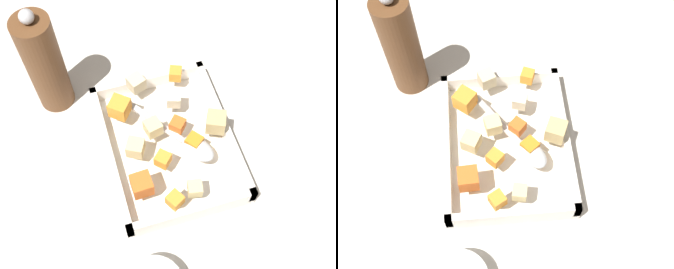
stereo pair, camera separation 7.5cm
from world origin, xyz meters
TOP-DOWN VIEW (x-y plane):
  - ground_plane at (0.00, 0.00)m, footprint 4.00×4.00m
  - baking_dish at (-0.02, -0.01)m, footprint 0.28×0.22m
  - carrot_chunk_heap_top at (-0.14, 0.04)m, footprint 0.03×0.03m
  - carrot_chunk_corner_ne at (-0.03, 0.01)m, footprint 0.03×0.03m
  - carrot_chunk_rim_edge at (0.02, -0.03)m, footprint 0.03×0.03m
  - carrot_chunk_front_center at (0.10, -0.04)m, footprint 0.03×0.03m
  - carrot_chunk_near_spoon at (0.06, -0.08)m, footprint 0.03×0.03m
  - carrot_chunk_mid_right at (0.01, 0.03)m, footprint 0.03×0.03m
  - carrot_chunk_back_center at (-0.09, -0.08)m, footprint 0.05×0.05m
  - potato_chunk_corner_sw at (-0.01, -0.07)m, footprint 0.04×0.04m
  - potato_chunk_far_right at (-0.08, 0.02)m, footprint 0.03×0.03m
  - potato_chunk_corner_se at (-0.04, -0.03)m, footprint 0.03×0.03m
  - potato_chunk_near_right at (-0.14, -0.04)m, footprint 0.04×0.04m
  - potato_chunk_near_left at (0.09, 0.00)m, footprint 0.03×0.03m
  - potato_chunk_heap_side at (-0.02, 0.07)m, footprint 0.04×0.04m
  - serving_spoon at (0.01, 0.02)m, footprint 0.18×0.14m
  - pepper_mill at (-0.19, -0.18)m, footprint 0.07×0.07m

SIDE VIEW (x-z plane):
  - ground_plane at x=0.00m, z-range 0.00..0.00m
  - baking_dish at x=-0.02m, z-range -0.01..0.04m
  - serving_spoon at x=0.01m, z-range 0.05..0.07m
  - carrot_chunk_heap_top at x=-0.14m, z-range 0.05..0.07m
  - potato_chunk_near_left at x=0.09m, z-range 0.05..0.07m
  - carrot_chunk_front_center at x=0.10m, z-range 0.05..0.07m
  - carrot_chunk_rim_edge at x=0.02m, z-range 0.05..0.07m
  - carrot_chunk_corner_ne at x=-0.03m, z-range 0.05..0.07m
  - potato_chunk_far_right at x=-0.08m, z-range 0.05..0.07m
  - carrot_chunk_mid_right at x=0.01m, z-range 0.05..0.07m
  - potato_chunk_corner_se at x=-0.04m, z-range 0.05..0.07m
  - potato_chunk_near_right at x=-0.14m, z-range 0.05..0.07m
  - potato_chunk_corner_sw at x=-0.01m, z-range 0.05..0.07m
  - potato_chunk_heap_side at x=-0.02m, z-range 0.05..0.08m
  - carrot_chunk_back_center at x=-0.09m, z-range 0.05..0.08m
  - carrot_chunk_near_spoon at x=0.06m, z-range 0.05..0.08m
  - pepper_mill at x=-0.19m, z-range -0.01..0.22m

